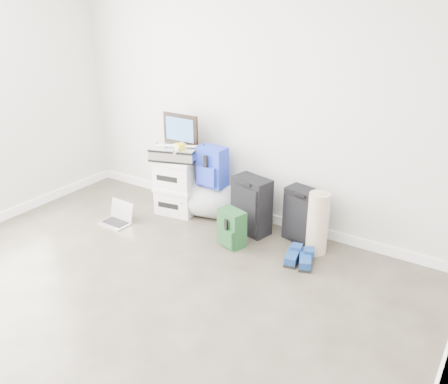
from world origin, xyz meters
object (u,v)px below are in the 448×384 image
Objects in this scene: large_suitcase at (251,206)px; laptop at (118,218)px; duffel_bag at (214,201)px; briefcase at (176,152)px; carry_on at (302,215)px; boxes_stack at (177,185)px.

large_suitcase reaches higher than laptop.
duffel_bag is 1.92× the size of laptop.
briefcase reaches higher than carry_on.
duffel_bag is 1.05m from carry_on.
laptop is at bearing -146.60° from carry_on.
large_suitcase reaches higher than duffel_bag.
briefcase is at bearing -162.18° from carry_on.
laptop is (-1.32, -0.60, -0.25)m from large_suitcase.
briefcase reaches higher than large_suitcase.
large_suitcase is 1.84× the size of laptop.
large_suitcase is 1.47m from laptop.
carry_on is 1.99m from laptop.
large_suitcase is at bearing -8.30° from boxes_stack.
large_suitcase is (0.53, -0.09, 0.11)m from duffel_bag.
boxes_stack reaches higher than large_suitcase.
laptop is at bearing -152.79° from duffel_bag.
briefcase is 0.89× the size of carry_on.
duffel_bag is 1.13× the size of carry_on.
carry_on is (1.46, 0.15, -0.04)m from boxes_stack.
boxes_stack is 1.96× the size of laptop.
briefcase reaches higher than boxes_stack.
large_suitcase is (0.94, 0.02, -0.41)m from briefcase.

